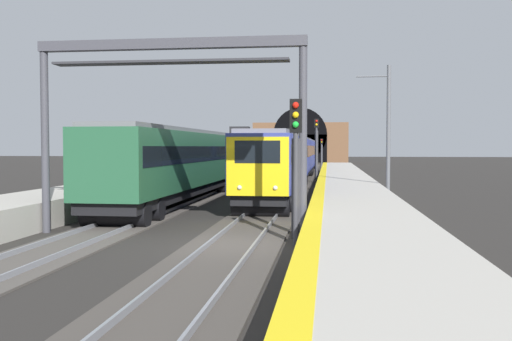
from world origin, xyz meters
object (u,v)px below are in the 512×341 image
Objects in this scene: train_main_approaching at (297,156)px; overhead_signal_gantry at (170,85)px; catenary_mast_near at (388,133)px; railway_signal_far at (322,150)px; train_adjacent_platform at (218,157)px; railway_signal_mid at (316,146)px; railway_signal_near at (296,156)px.

overhead_signal_gantry is (-33.34, 2.57, 3.02)m from train_main_approaching.
catenary_mast_near is at bearing -35.23° from overhead_signal_gantry.
catenary_mast_near reaches higher than train_main_approaching.
catenary_mast_near is at bearing 4.44° from railway_signal_far.
railway_signal_far is 67.02m from overhead_signal_gantry.
catenary_mast_near is (-9.37, -11.28, 1.54)m from train_adjacent_platform.
railway_signal_far is at bearing -180.00° from railway_signal_mid.
train_main_approaching is 7.71× the size of catenary_mast_near.
train_main_approaching is at bearing -153.87° from railway_signal_mid.
railway_signal_far is 0.57× the size of catenary_mast_near.
train_adjacent_platform is 9.24× the size of railway_signal_near.
railway_signal_near is 30.98m from railway_signal_mid.
catenary_mast_near is (13.86, -4.23, 1.05)m from railway_signal_near.
train_adjacent_platform is 7.74× the size of railway_signal_mid.
railway_signal_far is at bearing 176.94° from train_main_approaching.
train_adjacent_platform is 5.64× the size of catenary_mast_near.
overhead_signal_gantry is at bearing -8.64° from railway_signal_mid.
railway_signal_near is at bearing 0.00° from railway_signal_mid.
overhead_signal_gantry reaches higher than railway_signal_mid.
overhead_signal_gantry is (-29.45, 4.48, 2.07)m from railway_signal_mid.
railway_signal_far is (45.11, -7.05, 0.24)m from train_adjacent_platform.
railway_signal_mid is 17.65m from catenary_mast_near.
train_main_approaching is 13.53× the size of railway_signal_far.
overhead_signal_gantry reaches higher than train_main_approaching.
overhead_signal_gantry is at bearing -108.79° from railway_signal_near.
railway_signal_mid is 37.36m from railway_signal_far.
train_main_approaching is at bearing -3.26° from railway_signal_far.
catenary_mast_near reaches higher than overhead_signal_gantry.
railway_signal_near is 68.33m from railway_signal_far.
railway_signal_near is 1.07× the size of railway_signal_far.
railway_signal_mid is (-3.88, -1.90, 0.95)m from train_main_approaching.
train_adjacent_platform is 45.66m from railway_signal_far.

